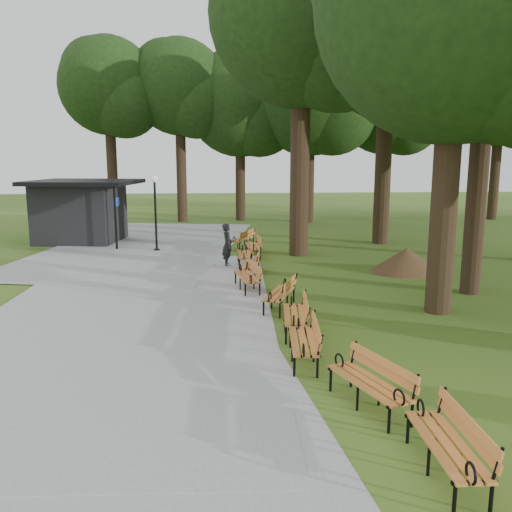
{
  "coord_description": "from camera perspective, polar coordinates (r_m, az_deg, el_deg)",
  "views": [
    {
      "loc": [
        -1.46,
        -11.15,
        4.17
      ],
      "look_at": [
        -0.28,
        5.22,
        1.1
      ],
      "focal_mm": 37.66,
      "sensor_mm": 36.0,
      "label": 1
    }
  ],
  "objects": [
    {
      "name": "path",
      "position": [
        14.96,
        -13.8,
        -5.79
      ],
      "size": [
        12.0,
        38.0,
        0.06
      ],
      "primitive_type": "cube",
      "color": "gray",
      "rests_on": "ground"
    },
    {
      "name": "lamp_post",
      "position": [
        23.92,
        -10.68,
        6.17
      ],
      "size": [
        0.32,
        0.32,
        3.35
      ],
      "color": "black",
      "rests_on": "ground"
    },
    {
      "name": "bench_2",
      "position": [
        11.14,
        5.03,
        -9.01
      ],
      "size": [
        0.81,
        1.95,
        0.88
      ],
      "primitive_type": null,
      "rotation": [
        0.0,
        0.0,
        -1.66
      ],
      "color": "#CA712E",
      "rests_on": "ground"
    },
    {
      "name": "lawn_tree_1",
      "position": [
        17.83,
        23.61,
        22.34
      ],
      "size": [
        5.33,
        5.33,
        10.79
      ],
      "color": "black",
      "rests_on": "ground"
    },
    {
      "name": "person",
      "position": [
        20.49,
        -3.06,
        1.18
      ],
      "size": [
        0.46,
        0.64,
        1.64
      ],
      "primitive_type": "imported",
      "rotation": [
        0.0,
        0.0,
        1.45
      ],
      "color": "black",
      "rests_on": "ground"
    },
    {
      "name": "bench_8",
      "position": [
        22.46,
        -0.33,
        1.04
      ],
      "size": [
        0.69,
        1.92,
        0.88
      ],
      "primitive_type": null,
      "rotation": [
        0.0,
        0.0,
        -1.54
      ],
      "color": "#CA712E",
      "rests_on": "ground"
    },
    {
      "name": "bench_1",
      "position": [
        9.38,
        11.9,
        -13.09
      ],
      "size": [
        1.27,
        2.0,
        0.88
      ],
      "primitive_type": null,
      "rotation": [
        0.0,
        0.0,
        -1.21
      ],
      "color": "#CA712E",
      "rests_on": "ground"
    },
    {
      "name": "bench_5",
      "position": [
        16.81,
        -0.96,
        -2.22
      ],
      "size": [
        0.91,
        1.97,
        0.88
      ],
      "primitive_type": null,
      "rotation": [
        0.0,
        0.0,
        -1.43
      ],
      "color": "#CA712E",
      "rests_on": "ground"
    },
    {
      "name": "bench_7",
      "position": [
        20.57,
        -1.24,
        0.16
      ],
      "size": [
        0.66,
        1.91,
        0.88
      ],
      "primitive_type": null,
      "rotation": [
        0.0,
        0.0,
        -1.58
      ],
      "color": "#CA712E",
      "rests_on": "ground"
    },
    {
      "name": "ground",
      "position": [
        11.99,
        3.18,
        -9.77
      ],
      "size": [
        100.0,
        100.0,
        0.0
      ],
      "primitive_type": "plane",
      "color": "#395B1A",
      "rests_on": "ground"
    },
    {
      "name": "tree_backdrop",
      "position": [
        35.57,
        9.0,
        17.04
      ],
      "size": [
        35.97,
        8.61,
        16.46
      ],
      "primitive_type": null,
      "color": "black",
      "rests_on": "ground"
    },
    {
      "name": "lawn_tree_0",
      "position": [
        15.36,
        20.61,
        24.11
      ],
      "size": [
        7.09,
        7.09,
        11.51
      ],
      "color": "black",
      "rests_on": "ground"
    },
    {
      "name": "bench_3",
      "position": [
        12.88,
        4.12,
        -6.26
      ],
      "size": [
        0.84,
        1.96,
        0.88
      ],
      "primitive_type": null,
      "rotation": [
        0.0,
        0.0,
        -1.68
      ],
      "color": "#CA712E",
      "rests_on": "ground"
    },
    {
      "name": "bench_0",
      "position": [
        7.87,
        19.53,
        -18.35
      ],
      "size": [
        0.67,
        1.91,
        0.88
      ],
      "primitive_type": null,
      "rotation": [
        0.0,
        0.0,
        -1.59
      ],
      "color": "#CA712E",
      "rests_on": "ground"
    },
    {
      "name": "lawn_tree_2",
      "position": [
        23.26,
        4.91,
        24.18
      ],
      "size": [
        7.42,
        7.42,
        13.43
      ],
      "color": "black",
      "rests_on": "ground"
    },
    {
      "name": "bench_9",
      "position": [
        24.4,
        -1.47,
        1.81
      ],
      "size": [
        1.39,
        1.99,
        0.88
      ],
      "primitive_type": null,
      "rotation": [
        0.0,
        0.0,
        -2.01
      ],
      "color": "#CA712E",
      "rests_on": "ground"
    },
    {
      "name": "kiosk",
      "position": [
        27.53,
        -18.2,
        4.53
      ],
      "size": [
        5.42,
        4.9,
        3.02
      ],
      "primitive_type": null,
      "rotation": [
        0.0,
        0.0,
        -0.16
      ],
      "color": "black",
      "rests_on": "ground"
    },
    {
      "name": "dirt_mound",
      "position": [
        20.24,
        15.69,
        -0.41
      ],
      "size": [
        2.22,
        2.22,
        0.89
      ],
      "primitive_type": "cone",
      "color": "#47301C",
      "rests_on": "ground"
    },
    {
      "name": "bench_4",
      "position": [
        14.78,
        2.51,
        -4.03
      ],
      "size": [
        1.27,
        2.0,
        0.88
      ],
      "primitive_type": null,
      "rotation": [
        0.0,
        0.0,
        -1.93
      ],
      "color": "#CA712E",
      "rests_on": "ground"
    },
    {
      "name": "lawn_tree_4",
      "position": [
        26.79,
        13.85,
        20.28
      ],
      "size": [
        6.17,
        6.17,
        11.98
      ],
      "color": "black",
      "rests_on": "ground"
    },
    {
      "name": "bench_6",
      "position": [
        18.77,
        -0.58,
        -0.86
      ],
      "size": [
        0.91,
        1.97,
        0.88
      ],
      "primitive_type": null,
      "rotation": [
        0.0,
        0.0,
        -1.72
      ],
      "color": "#CA712E",
      "rests_on": "ground"
    }
  ]
}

